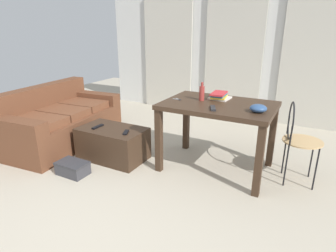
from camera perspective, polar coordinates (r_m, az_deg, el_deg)
name	(u,v)px	position (r m, az deg, el deg)	size (l,w,h in m)	color
ground_plane	(176,163)	(3.54, 1.53, -7.31)	(9.04, 9.04, 0.00)	#B2A893
wall_back	(235,46)	(5.32, 13.21, 15.17)	(5.05, 0.10, 2.49)	silver
curtains	(233,58)	(5.25, 12.78, 13.03)	(3.59, 0.03, 2.10)	beige
couch	(59,122)	(4.34, -20.89, 0.82)	(1.04, 1.78, 0.79)	brown
coffee_table	(113,143)	(3.64, -10.93, -3.42)	(0.82, 0.49, 0.40)	#382619
craft_table	(218,113)	(3.22, 9.94, 2.53)	(1.20, 0.83, 0.79)	#382619
wire_chair	(297,133)	(3.22, 24.26, -1.37)	(0.40, 0.42, 0.87)	tan
bottle_near	(202,93)	(3.27, 6.75, 6.56)	(0.06, 0.06, 0.21)	#99332D
bowl	(258,108)	(2.94, 17.55, 3.38)	(0.17, 0.17, 0.08)	#2D4C7A
book_stack	(219,96)	(3.37, 10.17, 5.93)	(0.23, 0.27, 0.08)	silver
tv_remote_on_table	(213,108)	(2.95, 8.94, 3.53)	(0.05, 0.17, 0.02)	#232326
scissors	(178,99)	(3.30, 2.07, 5.32)	(0.11, 0.08, 0.00)	#9EA0A5
tv_remote_primary	(98,127)	(3.64, -13.82, -0.12)	(0.04, 0.18, 0.02)	black
tv_remote_secondary	(126,132)	(3.39, -8.37, -1.26)	(0.05, 0.14, 0.02)	black
shoebox	(73,168)	(3.43, -18.45, -7.95)	(0.35, 0.23, 0.15)	#38383D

